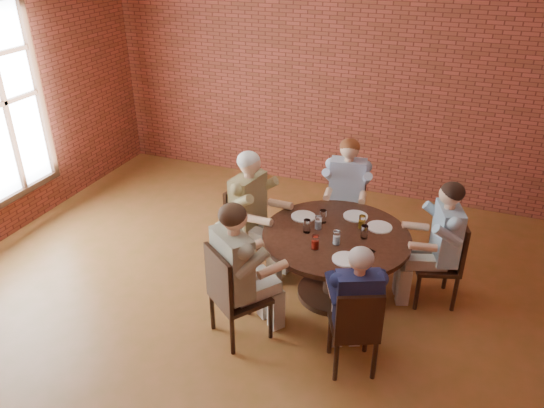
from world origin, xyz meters
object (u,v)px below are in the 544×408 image
(diner_e, at_px, (355,309))
(smartphone, at_px, (369,253))
(diner_b, at_px, (346,195))
(diner_d, at_px, (240,272))
(chair_d, at_px, (231,292))
(diner_a, at_px, (439,244))
(chair_c, at_px, (246,225))
(diner_c, at_px, (253,213))
(chair_e, at_px, (356,328))
(chair_a, at_px, (445,258))
(dining_table, at_px, (335,253))
(chair_b, at_px, (346,203))

(diner_e, distance_m, smartphone, 0.72)
(diner_b, bearing_deg, smartphone, -75.71)
(diner_d, bearing_deg, chair_d, 90.00)
(diner_a, bearing_deg, chair_c, -104.68)
(diner_c, relative_size, chair_e, 1.57)
(chair_a, height_order, diner_e, diner_e)
(chair_c, bearing_deg, diner_d, -148.68)
(diner_b, bearing_deg, diner_a, -41.34)
(dining_table, bearing_deg, diner_e, -65.47)
(diner_b, bearing_deg, diner_d, -113.23)
(chair_b, bearing_deg, chair_e, -82.31)
(chair_d, distance_m, smartphone, 1.35)
(diner_b, distance_m, chair_c, 1.26)
(diner_a, distance_m, diner_d, 2.03)
(chair_a, relative_size, smartphone, 7.39)
(chair_d, bearing_deg, smartphone, -109.02)
(chair_b, relative_size, smartphone, 7.41)
(diner_b, xyz_separation_m, diner_e, (0.58, -1.97, -0.05))
(diner_a, distance_m, diner_e, 1.36)
(smartphone, bearing_deg, chair_c, -172.42)
(chair_d, relative_size, smartphone, 7.68)
(chair_c, height_order, chair_e, chair_c)
(chair_a, relative_size, diner_c, 0.67)
(chair_c, bearing_deg, dining_table, -90.00)
(chair_b, bearing_deg, dining_table, -90.00)
(chair_e, bearing_deg, smartphone, -108.79)
(chair_e, distance_m, smartphone, 0.82)
(diner_b, xyz_separation_m, chair_d, (-0.56, -2.01, -0.15))
(diner_c, xyz_separation_m, diner_e, (1.41, -1.11, -0.08))
(chair_b, xyz_separation_m, chair_e, (0.63, -2.12, -0.02))
(diner_d, xyz_separation_m, smartphone, (1.04, 0.68, 0.05))
(chair_a, height_order, diner_a, diner_a)
(chair_b, bearing_deg, smartphone, -76.57)
(dining_table, xyz_separation_m, chair_e, (0.45, -0.99, -0.04))
(chair_b, height_order, smartphone, chair_b)
(chair_c, relative_size, chair_e, 1.09)
(chair_b, xyz_separation_m, diner_c, (-0.81, -0.95, 0.19))
(chair_c, height_order, diner_c, diner_c)
(diner_b, distance_m, smartphone, 1.37)
(dining_table, xyz_separation_m, smartphone, (0.38, -0.22, 0.23))
(chair_a, xyz_separation_m, diner_b, (-1.22, 0.70, 0.16))
(diner_c, distance_m, chair_e, 1.87)
(chair_e, bearing_deg, chair_c, -62.36)
(chair_d, bearing_deg, diner_b, -69.09)
(dining_table, height_order, chair_a, chair_a)
(diner_b, relative_size, chair_d, 1.38)
(diner_b, bearing_deg, chair_b, 90.00)
(diner_a, relative_size, diner_d, 0.95)
(dining_table, distance_m, chair_e, 1.09)
(chair_e, bearing_deg, dining_table, -90.00)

